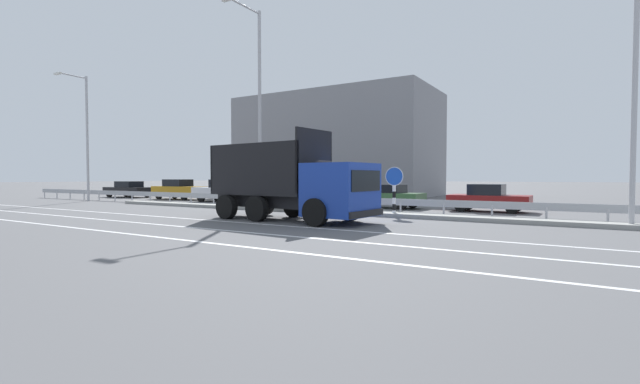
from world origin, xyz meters
name	(u,v)px	position (x,y,z in m)	size (l,w,h in m)	color
ground_plane	(327,219)	(0.00, 0.00, 0.00)	(320.00, 320.00, 0.00)	#565659
lane_strip_0	(262,224)	(-1.08, -3.11, 0.00)	(62.14, 0.16, 0.01)	silver
lane_strip_1	(222,230)	(-1.08, -5.27, 0.00)	(62.14, 0.16, 0.01)	silver
lane_strip_2	(167,238)	(-1.08, -7.52, 0.00)	(62.14, 0.16, 0.01)	silver
median_island	(353,213)	(0.00, 2.46, 0.09)	(34.18, 1.10, 0.18)	gray
median_guardrail	(362,202)	(0.00, 3.42, 0.57)	(62.14, 0.09, 0.78)	#9EA0A5
dump_truck	(306,190)	(-0.18, -1.37, 1.27)	(7.60, 3.13, 3.72)	#19389E
median_road_sign	(394,189)	(2.10, 2.46, 1.25)	(0.86, 0.16, 2.27)	white
street_lamp_0	(85,132)	(-22.23, 2.22, 5.15)	(0.71, 2.28, 9.31)	#ADADB2
street_lamp_1	(258,101)	(-5.67, 2.21, 5.95)	(0.70, 2.64, 10.80)	#ADADB2
street_lamp_2	(635,81)	(10.90, 2.39, 5.10)	(0.70, 1.81, 9.32)	#ADADB2
parked_car_0	(128,189)	(-25.15, 7.71, 0.72)	(4.62, 2.12, 1.43)	black
parked_car_1	(179,189)	(-18.44, 7.65, 0.80)	(4.76, 1.88, 1.62)	#B27A14
parked_car_2	(225,191)	(-12.69, 6.99, 0.81)	(4.95, 2.18, 1.63)	silver
parked_car_3	(303,193)	(-6.04, 7.19, 0.76)	(4.72, 2.15, 1.54)	#A3A3A8
parked_car_4	(386,196)	(-0.38, 7.47, 0.70)	(4.51, 1.99, 1.37)	#335B33
parked_car_5	(488,198)	(5.25, 7.74, 0.72)	(3.99, 1.99, 1.44)	maroon
background_building_0	(337,146)	(-11.95, 22.26, 4.99)	(19.60, 9.91, 9.98)	gray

